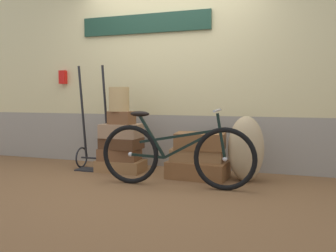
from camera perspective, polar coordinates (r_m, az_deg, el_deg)
ground at (r=4.28m, az=-2.85°, el=-8.83°), size 8.49×5.20×0.06m
station_building at (r=4.97m, az=0.84°, el=9.58°), size 6.49×0.74×2.78m
suitcase_0 at (r=4.69m, az=-7.58°, el=-6.35°), size 0.61×0.37×0.15m
suitcase_1 at (r=4.67m, az=-7.78°, el=-4.50°), size 0.53×0.38×0.15m
suitcase_2 at (r=4.62m, az=-7.52°, el=-2.76°), size 0.53×0.37×0.14m
suitcase_3 at (r=4.60m, az=-7.55°, el=-0.78°), size 0.50×0.35×0.18m
suitcase_4 at (r=4.57m, az=-7.50°, el=1.33°), size 0.34×0.24×0.16m
suitcase_5 at (r=4.29m, az=4.84°, el=-7.00°), size 0.73×0.49×0.20m
suitcase_6 at (r=4.31m, az=4.66°, el=-4.61°), size 0.65×0.44×0.15m
suitcase_7 at (r=4.25m, az=5.23°, el=-2.41°), size 0.61×0.40×0.19m
wicker_basket at (r=4.58m, az=-7.88°, el=4.30°), size 0.26×0.26×0.31m
luggage_trolley at (r=4.86m, az=-11.85°, el=-3.07°), size 0.43×0.36×1.38m
burlap_sack at (r=4.16m, az=12.44°, el=-3.62°), size 0.41×0.35×0.75m
bicycle at (r=3.83m, az=1.17°, el=-4.62°), size 1.72×0.46×0.85m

